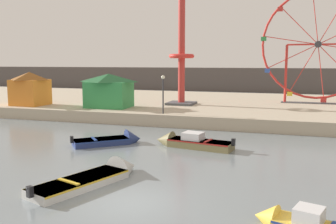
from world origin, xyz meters
TOP-DOWN VIEW (x-y plane):
  - ground_plane at (0.00, 0.00)m, footprint 240.00×240.00m
  - quay_promenade at (0.00, 29.23)m, footprint 110.00×25.25m
  - distant_town_skyline at (0.00, 57.69)m, footprint 140.00×3.00m
  - motorboat_mustard_yellow at (6.33, -0.54)m, footprint 3.87×2.10m
  - motorboat_pale_grey at (-2.50, 2.29)m, footprint 3.40×6.18m
  - motorboat_olive_wood at (-0.45, 10.27)m, footprint 5.59×2.25m
  - motorboat_navy_blue at (-5.43, 9.66)m, footprint 4.45×4.17m
  - ferris_wheel_red_frame at (8.45, 30.19)m, footprint 11.84×1.20m
  - drop_tower_red_tower at (-5.08, 24.79)m, footprint 2.80×2.80m
  - carnival_booth_green_kiosk at (-11.19, 20.12)m, footprint 4.67×3.69m
  - carnival_booth_orange_canopy at (-19.86, 19.30)m, footprint 3.51×3.37m
  - promenade_lamp_near at (-4.63, 17.49)m, footprint 0.32×0.32m

SIDE VIEW (x-z plane):
  - ground_plane at x=0.00m, z-range 0.00..0.00m
  - motorboat_pale_grey at x=-2.50m, z-range -0.54..0.95m
  - motorboat_navy_blue at x=-5.43m, z-range -0.50..0.94m
  - motorboat_mustard_yellow at x=6.33m, z-range -0.35..0.87m
  - motorboat_olive_wood at x=-0.45m, z-range -0.37..1.03m
  - quay_promenade at x=0.00m, z-range 0.00..1.07m
  - distant_town_skyline at x=0.00m, z-range 0.00..4.40m
  - carnival_booth_green_kiosk at x=-11.19m, z-range 1.13..4.46m
  - carnival_booth_orange_canopy at x=-19.86m, z-range 1.13..4.57m
  - promenade_lamp_near at x=-4.63m, z-range 1.63..4.95m
  - ferris_wheel_red_frame at x=8.45m, z-range 1.09..13.25m
  - drop_tower_red_tower at x=-5.08m, z-range -0.46..14.84m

